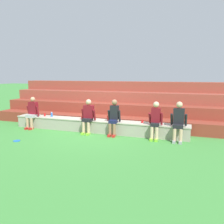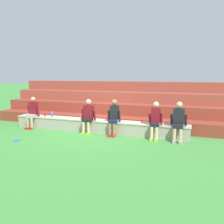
# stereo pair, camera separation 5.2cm
# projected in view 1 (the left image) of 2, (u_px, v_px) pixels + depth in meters

# --- Properties ---
(ground_plane) EXTENTS (80.00, 80.00, 0.00)m
(ground_plane) POSITION_uv_depth(u_px,v_px,m) (93.00, 133.00, 8.79)
(ground_plane) COLOR #428E3D
(stone_seating_wall) EXTENTS (7.09, 0.60, 0.48)m
(stone_seating_wall) POSITION_uv_depth(u_px,v_px,m) (96.00, 125.00, 9.01)
(stone_seating_wall) COLOR #A8A08E
(stone_seating_wall) RESTS_ON ground
(brick_bleachers) EXTENTS (10.75, 3.01, 1.89)m
(brick_bleachers) POSITION_uv_depth(u_px,v_px,m) (115.00, 106.00, 11.19)
(brick_bleachers) COLOR maroon
(brick_bleachers) RESTS_ON ground
(person_far_left) EXTENTS (0.54, 0.55, 1.32)m
(person_far_left) POSITION_uv_depth(u_px,v_px,m) (32.00, 112.00, 9.57)
(person_far_left) COLOR tan
(person_far_left) RESTS_ON ground
(person_left_of_center) EXTENTS (0.56, 0.53, 1.31)m
(person_left_of_center) POSITION_uv_depth(u_px,v_px,m) (88.00, 116.00, 8.72)
(person_left_of_center) COLOR #DBAD89
(person_left_of_center) RESTS_ON ground
(person_center) EXTENTS (0.48, 0.54, 1.33)m
(person_center) POSITION_uv_depth(u_px,v_px,m) (114.00, 117.00, 8.44)
(person_center) COLOR #996B4C
(person_center) RESTS_ON ground
(person_right_of_center) EXTENTS (0.48, 0.53, 1.32)m
(person_right_of_center) POSITION_uv_depth(u_px,v_px,m) (155.00, 120.00, 7.91)
(person_right_of_center) COLOR beige
(person_right_of_center) RESTS_ON ground
(person_far_right) EXTENTS (0.54, 0.58, 1.35)m
(person_far_right) POSITION_uv_depth(u_px,v_px,m) (179.00, 120.00, 7.68)
(person_far_right) COLOR #DBAD89
(person_far_right) RESTS_ON ground
(water_bottle_near_left) EXTENTS (0.07, 0.07, 0.22)m
(water_bottle_near_left) POSITION_uv_depth(u_px,v_px,m) (108.00, 118.00, 8.80)
(water_bottle_near_left) COLOR red
(water_bottle_near_left) RESTS_ON stone_seating_wall
(water_bottle_mid_left) EXTENTS (0.08, 0.08, 0.20)m
(water_bottle_mid_left) POSITION_uv_depth(u_px,v_px,m) (52.00, 114.00, 9.62)
(water_bottle_mid_left) COLOR blue
(water_bottle_mid_left) RESTS_ON stone_seating_wall
(plastic_cup_left_end) EXTENTS (0.08, 0.08, 0.10)m
(plastic_cup_left_end) POSITION_uv_depth(u_px,v_px,m) (142.00, 121.00, 8.41)
(plastic_cup_left_end) COLOR red
(plastic_cup_left_end) RESTS_ON stone_seating_wall
(plastic_cup_right_end) EXTENTS (0.09, 0.09, 0.12)m
(plastic_cup_right_end) POSITION_uv_depth(u_px,v_px,m) (82.00, 118.00, 9.09)
(plastic_cup_right_end) COLOR red
(plastic_cup_right_end) RESTS_ON stone_seating_wall
(plastic_cup_middle) EXTENTS (0.08, 0.08, 0.13)m
(plastic_cup_middle) POSITION_uv_depth(u_px,v_px,m) (45.00, 115.00, 9.75)
(plastic_cup_middle) COLOR red
(plastic_cup_middle) RESTS_ON stone_seating_wall
(frisbee) EXTENTS (0.23, 0.23, 0.02)m
(frisbee) POSITION_uv_depth(u_px,v_px,m) (17.00, 141.00, 7.79)
(frisbee) COLOR blue
(frisbee) RESTS_ON ground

